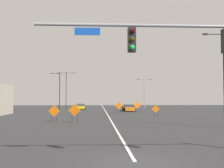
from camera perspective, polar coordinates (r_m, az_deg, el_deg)
The scene contains 15 objects.
ground at distance 12.60m, azimuth 4.62°, elevation -15.21°, with size 170.75×170.75×0.00m, color #2D2D30.
road_centre_stripe at distance 59.71m, azimuth -1.42°, elevation -5.26°, with size 0.16×94.86×0.01m.
traffic_signal_assembly at distance 13.52m, azimuth 21.26°, elevation 6.16°, with size 12.63×0.44×6.37m.
street_lamp_far_right at distance 72.93m, azimuth -9.13°, elevation -0.55°, with size 4.54×0.24×9.01m.
street_lamp_near_right at distance 69.71m, azimuth 6.45°, elevation -1.32°, with size 3.41×0.24×7.21m.
street_lamp_mid_right at distance 27.44m, azimuth 21.45°, elevation 2.37°, with size 3.81×0.24×8.54m.
street_lamp_near_left at distance 62.06m, azimuth -10.54°, elevation -1.04°, with size 2.04×0.24×7.98m.
construction_sign_right_lane at distance 30.83m, azimuth -7.47°, elevation -5.35°, with size 1.32×0.25×2.03m.
construction_sign_left_lane at distance 32.32m, azimuth -11.47°, elevation -5.42°, with size 1.28×0.15×1.85m.
construction_sign_median_near at distance 39.76m, azimuth 8.71°, elevation -5.07°, with size 1.08×0.14×1.66m.
construction_sign_left_shoulder at distance 49.17m, azimuth 5.08°, elevation -4.37°, with size 1.22×0.19×1.96m.
construction_sign_right_shoulder at distance 47.99m, azimuth 1.39°, elevation -4.47°, with size 1.28×0.06×1.93m.
car_yellow_distant at distance 65.93m, azimuth -6.22°, elevation -4.50°, with size 2.27×4.37×1.24m.
car_green_mid at distance 59.20m, azimuth 3.28°, elevation -4.70°, with size 2.25×4.05×1.31m.
car_orange_near at distance 55.67m, azimuth 3.56°, elevation -4.80°, with size 2.29×4.37×1.32m.
Camera 1 is at (-1.61, -12.19, 2.75)m, focal length 45.85 mm.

